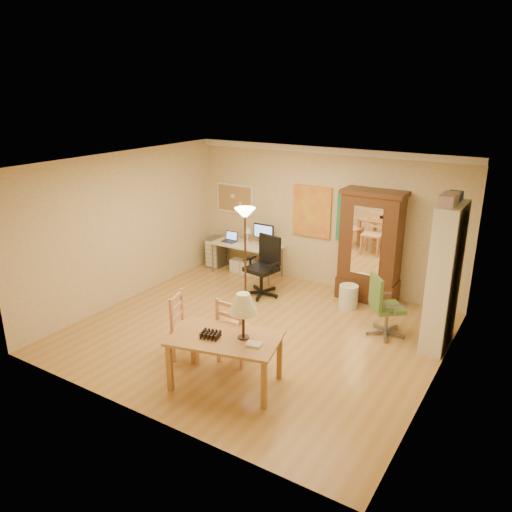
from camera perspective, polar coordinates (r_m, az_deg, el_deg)
The scene contains 16 objects.
floor at distance 8.10m, azimuth -0.08°, elevation -8.76°, with size 5.50×5.50×0.00m, color #AB7A3C.
crown_molding at distance 9.42m, azimuth 8.04°, elevation 11.88°, with size 5.50×0.08×0.12m, color white.
corkboard at distance 10.61m, azimuth -2.42°, elevation 6.58°, with size 0.90×0.04×0.62m, color #A88D4F.
art_panel_left at distance 9.75m, azimuth 6.40°, elevation 5.06°, with size 0.80×0.04×1.00m, color yellow.
art_panel_right at distance 9.41m, azimuth 11.35°, elevation 4.30°, with size 0.75×0.04×0.95m, color teal.
dining_table at distance 6.43m, azimuth -2.80°, elevation -8.22°, with size 1.56×1.15×1.32m.
ladder_chair_back at distance 7.14m, azimuth -2.33°, elevation -8.65°, with size 0.46×0.44×0.99m.
ladder_chair_left at distance 7.32m, azimuth -7.83°, elevation -8.16°, with size 0.55×0.56×0.97m.
torchiere_lamp at distance 8.16m, azimuth -1.26°, elevation 2.95°, with size 0.34×0.34×1.89m.
computer_desk at distance 10.36m, azimuth -0.82°, elevation -0.00°, with size 1.46×0.64×1.11m.
office_chair_black at distance 9.40m, azimuth 0.77°, elevation -2.71°, with size 0.69×0.69×1.13m.
office_chair_green at distance 8.19m, azimuth 14.46°, elevation -7.00°, with size 0.65×0.64×1.01m.
drawer_cart at distance 10.91m, azimuth -4.59°, elevation 0.48°, with size 0.32×0.39×0.65m.
armoire at distance 9.23m, azimuth 12.88°, elevation 0.28°, with size 1.11×0.53×2.05m.
bookshelf at distance 7.81m, azimuth 20.69°, elevation -2.34°, with size 0.33×0.88×2.21m.
wastebin at distance 9.04m, azimuth 10.51°, elevation -4.57°, with size 0.34×0.34×0.42m, color silver.
Camera 1 is at (3.80, -6.09, 3.76)m, focal length 35.00 mm.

